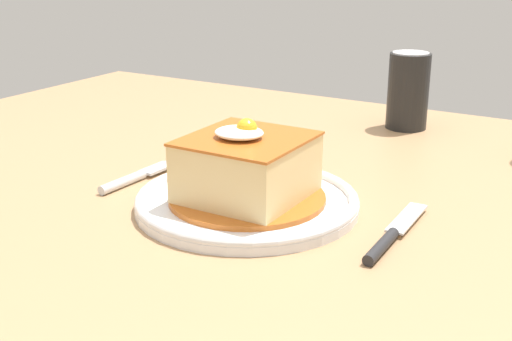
# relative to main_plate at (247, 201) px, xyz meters

# --- Properties ---
(dining_table) EXTENTS (1.49, 0.90, 0.75)m
(dining_table) POSITION_rel_main_plate_xyz_m (0.04, 0.12, -0.11)
(dining_table) COLOR #A87F56
(dining_table) RESTS_ON ground_plane
(main_plate) EXTENTS (0.26, 0.26, 0.02)m
(main_plate) POSITION_rel_main_plate_xyz_m (0.00, 0.00, 0.00)
(main_plate) COLOR white
(main_plate) RESTS_ON dining_table
(sandwich_meal) EXTENTS (0.18, 0.18, 0.10)m
(sandwich_meal) POSITION_rel_main_plate_xyz_m (-0.00, -0.00, 0.04)
(sandwich_meal) COLOR #B75B1E
(sandwich_meal) RESTS_ON main_plate
(fork) EXTENTS (0.02, 0.14, 0.01)m
(fork) POSITION_rel_main_plate_xyz_m (-0.17, 0.00, -0.00)
(fork) COLOR silver
(fork) RESTS_ON dining_table
(knife) EXTENTS (0.02, 0.17, 0.01)m
(knife) POSITION_rel_main_plate_xyz_m (0.17, -0.01, -0.00)
(knife) COLOR #262628
(knife) RESTS_ON dining_table
(soda_can) EXTENTS (0.07, 0.07, 0.12)m
(soda_can) POSITION_rel_main_plate_xyz_m (0.04, 0.43, 0.05)
(soda_can) COLOR black
(soda_can) RESTS_ON dining_table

